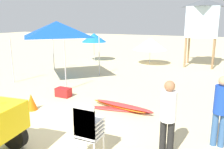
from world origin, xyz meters
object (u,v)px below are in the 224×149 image
(stacked_plastic_chairs, at_px, (87,126))
(popup_canopy, at_px, (57,29))
(surfboard_pile, at_px, (120,107))
(lifeguard_near_center, at_px, (168,114))
(lifeguard_near_left, at_px, (221,107))
(beach_umbrella_mid, at_px, (94,38))
(beach_umbrella_left, at_px, (150,44))
(cooler_box, at_px, (63,92))
(traffic_cone_near, at_px, (31,102))
(lifeguard_tower, at_px, (203,18))

(stacked_plastic_chairs, bearing_deg, popup_canopy, 132.07)
(surfboard_pile, xyz_separation_m, lifeguard_near_center, (1.86, -1.93, 0.83))
(popup_canopy, bearing_deg, surfboard_pile, -30.57)
(lifeguard_near_left, bearing_deg, beach_umbrella_mid, 132.53)
(lifeguard_near_center, xyz_separation_m, beach_umbrella_left, (-3.22, 10.10, 0.39))
(stacked_plastic_chairs, xyz_separation_m, cooler_box, (-2.86, 3.04, -0.53))
(beach_umbrella_mid, bearing_deg, lifeguard_near_left, -47.47)
(lifeguard_near_center, relative_size, cooler_box, 2.95)
(lifeguard_near_center, bearing_deg, traffic_cone_near, 169.94)
(stacked_plastic_chairs, height_order, lifeguard_near_left, lifeguard_near_left)
(cooler_box, bearing_deg, surfboard_pile, -8.61)
(popup_canopy, xyz_separation_m, beach_umbrella_mid, (-0.93, 5.23, -0.78))
(surfboard_pile, distance_m, traffic_cone_near, 2.86)
(lifeguard_near_center, height_order, cooler_box, lifeguard_near_center)
(stacked_plastic_chairs, relative_size, traffic_cone_near, 2.29)
(lifeguard_near_left, bearing_deg, cooler_box, 165.02)
(lifeguard_tower, relative_size, cooler_box, 7.23)
(beach_umbrella_left, distance_m, traffic_cone_near, 9.45)
(lifeguard_near_left, bearing_deg, lifeguard_near_center, -138.03)
(popup_canopy, relative_size, lifeguard_tower, 0.74)
(lifeguard_near_left, bearing_deg, lifeguard_tower, 96.94)
(beach_umbrella_mid, distance_m, cooler_box, 8.06)
(beach_umbrella_left, bearing_deg, popup_canopy, -118.06)
(lifeguard_near_left, distance_m, lifeguard_tower, 10.23)
(stacked_plastic_chairs, relative_size, lifeguard_near_center, 0.73)
(surfboard_pile, relative_size, popup_canopy, 0.74)
(lifeguard_near_left, xyz_separation_m, beach_umbrella_left, (-4.20, 9.21, 0.39))
(cooler_box, bearing_deg, traffic_cone_near, -94.95)
(lifeguard_tower, xyz_separation_m, cooler_box, (-4.11, -8.53, -2.76))
(beach_umbrella_mid, bearing_deg, beach_umbrella_left, 5.43)
(lifeguard_near_center, relative_size, traffic_cone_near, 3.14)
(lifeguard_near_center, xyz_separation_m, popup_canopy, (-6.20, 4.50, 1.46))
(lifeguard_near_center, bearing_deg, cooler_box, 152.04)
(lifeguard_tower, bearing_deg, popup_canopy, -133.26)
(popup_canopy, relative_size, beach_umbrella_left, 1.36)
(beach_umbrella_mid, bearing_deg, surfboard_pile, -55.92)
(lifeguard_near_left, relative_size, beach_umbrella_mid, 0.85)
(surfboard_pile, bearing_deg, lifeguard_near_center, -46.07)
(lifeguard_near_left, relative_size, cooler_box, 2.95)
(surfboard_pile, relative_size, traffic_cone_near, 4.17)
(stacked_plastic_chairs, xyz_separation_m, traffic_cone_near, (-3.00, 1.53, -0.44))
(stacked_plastic_chairs, height_order, beach_umbrella_left, beach_umbrella_left)
(lifeguard_tower, bearing_deg, lifeguard_near_center, -88.77)
(lifeguard_near_center, height_order, beach_umbrella_mid, beach_umbrella_mid)
(lifeguard_tower, distance_m, beach_umbrella_left, 3.46)
(popup_canopy, bearing_deg, lifeguard_near_left, -26.71)
(surfboard_pile, height_order, cooler_box, cooler_box)
(lifeguard_tower, relative_size, beach_umbrella_left, 1.84)
(lifeguard_tower, bearing_deg, cooler_box, -115.72)
(lifeguard_near_center, distance_m, cooler_box, 4.98)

